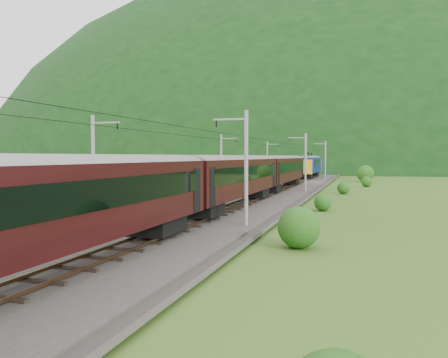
% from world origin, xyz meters
% --- Properties ---
extents(ground, '(600.00, 600.00, 0.00)m').
position_xyz_m(ground, '(0.00, 0.00, 0.00)').
color(ground, '#344F18').
rests_on(ground, ground).
extents(railbed, '(14.00, 220.00, 0.30)m').
position_xyz_m(railbed, '(0.00, 10.00, 0.15)').
color(railbed, '#38332D').
rests_on(railbed, ground).
extents(track_left, '(2.40, 220.00, 0.27)m').
position_xyz_m(track_left, '(-2.40, 10.00, 0.37)').
color(track_left, brown).
rests_on(track_left, railbed).
extents(track_right, '(2.40, 220.00, 0.27)m').
position_xyz_m(track_right, '(2.40, 10.00, 0.37)').
color(track_right, brown).
rests_on(track_right, railbed).
extents(catenary_left, '(2.54, 192.28, 8.00)m').
position_xyz_m(catenary_left, '(-6.12, 32.00, 4.50)').
color(catenary_left, gray).
rests_on(catenary_left, railbed).
extents(catenary_right, '(2.54, 192.28, 8.00)m').
position_xyz_m(catenary_right, '(6.12, 32.00, 4.50)').
color(catenary_right, gray).
rests_on(catenary_right, railbed).
extents(overhead_wires, '(4.83, 198.00, 0.03)m').
position_xyz_m(overhead_wires, '(0.00, 10.00, 7.10)').
color(overhead_wires, black).
rests_on(overhead_wires, ground).
extents(mountain_main, '(504.00, 360.00, 244.00)m').
position_xyz_m(mountain_main, '(0.00, 260.00, 0.00)').
color(mountain_main, black).
rests_on(mountain_main, ground).
extents(mountain_ridge, '(336.00, 280.00, 132.00)m').
position_xyz_m(mountain_ridge, '(-120.00, 300.00, 0.00)').
color(mountain_ridge, black).
rests_on(mountain_ridge, ground).
extents(train, '(3.25, 154.48, 5.66)m').
position_xyz_m(train, '(2.40, -2.49, 3.81)').
color(train, black).
rests_on(train, ground).
extents(hazard_post_near, '(0.18, 0.18, 1.69)m').
position_xyz_m(hazard_post_near, '(-0.56, 65.48, 1.15)').
color(hazard_post_near, red).
rests_on(hazard_post_near, railbed).
extents(hazard_post_far, '(0.14, 0.14, 1.36)m').
position_xyz_m(hazard_post_far, '(0.74, 66.00, 0.98)').
color(hazard_post_far, red).
rests_on(hazard_post_far, railbed).
extents(signal, '(0.22, 0.22, 1.96)m').
position_xyz_m(signal, '(-3.11, 47.36, 1.45)').
color(signal, black).
rests_on(signal, railbed).
extents(vegetation_left, '(11.17, 144.65, 4.92)m').
position_xyz_m(vegetation_left, '(-13.28, 25.71, 2.04)').
color(vegetation_left, '#254F15').
rests_on(vegetation_left, ground).
extents(vegetation_right, '(6.38, 102.90, 3.03)m').
position_xyz_m(vegetation_right, '(12.88, 8.96, 1.31)').
color(vegetation_right, '#254F15').
rests_on(vegetation_right, ground).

